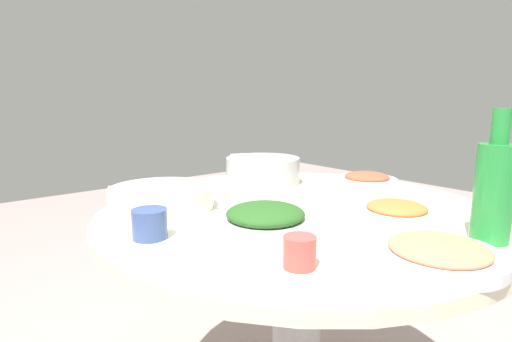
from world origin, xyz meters
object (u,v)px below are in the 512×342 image
(rice_bowl, at_px, (263,170))
(soup_bowl, at_px, (161,198))
(dish_shrimp, at_px, (439,253))
(dish_stirfry, at_px, (367,179))
(round_dining_table, at_px, (298,262))
(dish_greens, at_px, (265,218))
(tea_cup_far, at_px, (150,224))
(green_bottle, at_px, (494,189))
(dish_tofu_braise, at_px, (396,211))
(tea_cup_near, at_px, (300,252))

(rice_bowl, xyz_separation_m, soup_bowl, (0.08, -0.44, -0.02))
(soup_bowl, xyz_separation_m, dish_shrimp, (0.68, 0.23, -0.01))
(rice_bowl, height_order, soup_bowl, rice_bowl)
(dish_stirfry, bearing_deg, round_dining_table, -80.35)
(dish_greens, distance_m, tea_cup_far, 0.27)
(round_dining_table, xyz_separation_m, green_bottle, (0.45, 0.14, 0.28))
(dish_tofu_braise, distance_m, dish_stirfry, 0.41)
(dish_tofu_braise, relative_size, dish_shrimp, 0.97)
(round_dining_table, xyz_separation_m, dish_shrimp, (0.43, -0.07, 0.18))
(dish_greens, bearing_deg, soup_bowl, -160.32)
(tea_cup_near, bearing_deg, soup_bowl, -178.59)
(rice_bowl, xyz_separation_m, dish_greens, (0.39, -0.32, -0.03))
(round_dining_table, distance_m, dish_tofu_braise, 0.31)
(dish_tofu_braise, height_order, dish_shrimp, dish_shrimp)
(dish_shrimp, xyz_separation_m, green_bottle, (0.01, 0.20, 0.10))
(dish_shrimp, xyz_separation_m, dish_greens, (-0.37, -0.12, 0.01))
(dish_greens, bearing_deg, dish_shrimp, 17.78)
(rice_bowl, distance_m, dish_tofu_braise, 0.55)
(round_dining_table, distance_m, rice_bowl, 0.41)
(soup_bowl, relative_size, dish_shrimp, 1.20)
(soup_bowl, bearing_deg, tea_cup_far, -32.20)
(rice_bowl, distance_m, dish_shrimp, 0.79)
(round_dining_table, relative_size, dish_stirfry, 5.23)
(dish_shrimp, height_order, dish_greens, dish_greens)
(tea_cup_near, distance_m, tea_cup_far, 0.35)
(round_dining_table, relative_size, soup_bowl, 3.81)
(dish_greens, bearing_deg, rice_bowl, 140.45)
(green_bottle, bearing_deg, dish_greens, -139.66)
(dish_tofu_braise, relative_size, green_bottle, 0.82)
(round_dining_table, bearing_deg, rice_bowl, 156.52)
(rice_bowl, distance_m, dish_greens, 0.51)
(rice_bowl, bearing_deg, green_bottle, -0.33)
(soup_bowl, height_order, dish_greens, soup_bowl)
(dish_shrimp, distance_m, dish_greens, 0.38)
(soup_bowl, bearing_deg, dish_shrimp, 18.67)
(rice_bowl, bearing_deg, round_dining_table, -23.48)
(dish_tofu_braise, xyz_separation_m, green_bottle, (0.22, 0.00, 0.10))
(soup_bowl, distance_m, green_bottle, 0.82)
(dish_stirfry, height_order, tea_cup_near, tea_cup_near)
(rice_bowl, relative_size, dish_tofu_braise, 1.13)
(rice_bowl, xyz_separation_m, tea_cup_near, (0.61, -0.42, -0.02))
(round_dining_table, distance_m, dish_shrimp, 0.47)
(rice_bowl, height_order, dish_shrimp, rice_bowl)
(round_dining_table, xyz_separation_m, dish_tofu_braise, (0.22, 0.13, 0.18))
(rice_bowl, bearing_deg, dish_shrimp, -15.28)
(soup_bowl, relative_size, tea_cup_far, 3.76)
(dish_greens, relative_size, tea_cup_near, 4.00)
(dish_stirfry, relative_size, tea_cup_near, 3.45)
(soup_bowl, xyz_separation_m, dish_stirfry, (0.18, 0.71, -0.01))
(round_dining_table, relative_size, dish_greens, 4.51)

